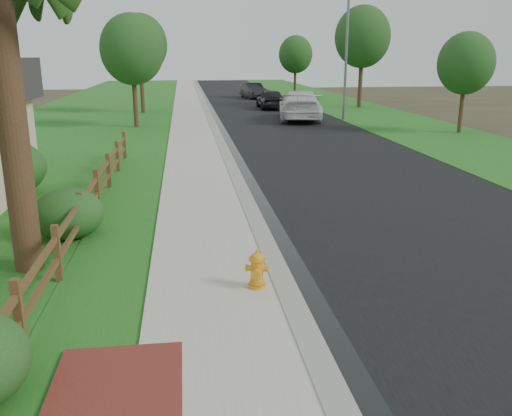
{
  "coord_description": "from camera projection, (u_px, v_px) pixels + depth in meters",
  "views": [
    {
      "loc": [
        -1.27,
        -6.69,
        4.02
      ],
      "look_at": [
        0.07,
        3.3,
        1.14
      ],
      "focal_mm": 38.0,
      "sensor_mm": 36.0,
      "label": 1
    }
  ],
  "objects": [
    {
      "name": "ranch_fence",
      "position": [
        89.0,
        199.0,
        13.11
      ],
      "size": [
        0.12,
        16.92,
        1.1
      ],
      "color": "#4B3519",
      "rests_on": "ground"
    },
    {
      "name": "tree_far_right",
      "position": [
        296.0,
        54.0,
        48.94
      ],
      "size": [
        3.05,
        3.05,
        5.63
      ],
      "color": "#362216",
      "rests_on": "ground"
    },
    {
      "name": "wet_gutter",
      "position": [
        210.0,
        108.0,
        41.09
      ],
      "size": [
        0.5,
        90.0,
        0.0
      ],
      "primitive_type": "cube",
      "color": "black",
      "rests_on": "road"
    },
    {
      "name": "dark_car_far",
      "position": [
        253.0,
        91.0,
        50.06
      ],
      "size": [
        2.21,
        4.44,
        1.4
      ],
      "primitive_type": "imported",
      "rotation": [
        0.0,
        0.0,
        0.18
      ],
      "color": "black",
      "rests_on": "road"
    },
    {
      "name": "lawn_near",
      "position": [
        91.0,
        110.0,
        39.98
      ],
      "size": [
        9.0,
        90.0,
        0.04
      ],
      "primitive_type": "cube",
      "color": "#1A5719",
      "rests_on": "ground"
    },
    {
      "name": "white_suv",
      "position": [
        300.0,
        105.0,
        33.71
      ],
      "size": [
        3.52,
        6.56,
        1.81
      ],
      "primitive_type": "imported",
      "rotation": [
        0.0,
        0.0,
        2.98
      ],
      "color": "silver",
      "rests_on": "road"
    },
    {
      "name": "boulder",
      "position": [
        78.0,
        211.0,
        13.25
      ],
      "size": [
        1.06,
        0.9,
        0.61
      ],
      "primitive_type": "ellipsoid",
      "rotation": [
        0.0,
        0.0,
        -0.25
      ],
      "color": "brown",
      "rests_on": "ground"
    },
    {
      "name": "grass_strip",
      "position": [
        163.0,
        109.0,
        40.64
      ],
      "size": [
        1.6,
        90.0,
        0.06
      ],
      "primitive_type": "cube",
      "color": "#1A5719",
      "rests_on": "ground"
    },
    {
      "name": "tree_mid_right",
      "position": [
        363.0,
        37.0,
        40.23
      ],
      "size": [
        4.13,
        4.13,
        7.5
      ],
      "color": "#362216",
      "rests_on": "ground"
    },
    {
      "name": "shrub_d",
      "position": [
        1.0,
        169.0,
        15.5
      ],
      "size": [
        2.89,
        2.89,
        1.69
      ],
      "primitive_type": "ellipsoid",
      "rotation": [
        0.0,
        0.0,
        -0.19
      ],
      "color": "#1E4518",
      "rests_on": "ground"
    },
    {
      "name": "dark_car_mid",
      "position": [
        270.0,
        99.0,
        40.67
      ],
      "size": [
        1.72,
        4.27,
        1.46
      ],
      "primitive_type": "imported",
      "rotation": [
        0.0,
        0.0,
        3.14
      ],
      "color": "black",
      "rests_on": "road"
    },
    {
      "name": "shrub_c",
      "position": [
        68.0,
        214.0,
        12.1
      ],
      "size": [
        2.08,
        2.08,
        1.13
      ],
      "primitive_type": "ellipsoid",
      "rotation": [
        0.0,
        0.0,
        -0.42
      ],
      "color": "#1E4518",
      "rests_on": "ground"
    },
    {
      "name": "road",
      "position": [
        260.0,
        108.0,
        41.58
      ],
      "size": [
        8.0,
        90.0,
        0.02
      ],
      "primitive_type": "cube",
      "color": "black",
      "rests_on": "ground"
    },
    {
      "name": "streetlight",
      "position": [
        344.0,
        46.0,
        32.79
      ],
      "size": [
        1.81,
        0.58,
        7.92
      ],
      "color": "slate",
      "rests_on": "ground"
    },
    {
      "name": "verge_far",
      "position": [
        347.0,
        106.0,
        42.45
      ],
      "size": [
        6.0,
        90.0,
        0.04
      ],
      "primitive_type": "cube",
      "color": "#1A5719",
      "rests_on": "ground"
    },
    {
      "name": "sidewalk",
      "position": [
        188.0,
        108.0,
        40.87
      ],
      "size": [
        2.2,
        90.0,
        0.1
      ],
      "primitive_type": "cube",
      "color": "#AEA697",
      "rests_on": "ground"
    },
    {
      "name": "tree_mid_left",
      "position": [
        140.0,
        45.0,
        36.67
      ],
      "size": [
        3.73,
        3.73,
        6.67
      ],
      "color": "#362216",
      "rests_on": "ground"
    },
    {
      "name": "tree_near_right",
      "position": [
        466.0,
        63.0,
        27.35
      ],
      "size": [
        2.84,
        2.84,
        5.1
      ],
      "color": "#362216",
      "rests_on": "ground"
    },
    {
      "name": "ground",
      "position": [
        282.0,
        349.0,
        7.64
      ],
      "size": [
        120.0,
        120.0,
        0.0
      ],
      "primitive_type": "plane",
      "color": "#352F1D"
    },
    {
      "name": "tree_near_left",
      "position": [
        132.0,
        49.0,
        29.34
      ],
      "size": [
        3.47,
        3.47,
        6.15
      ],
      "color": "#362216",
      "rests_on": "ground"
    },
    {
      "name": "curb",
      "position": [
        205.0,
        108.0,
        41.03
      ],
      "size": [
        0.4,
        90.0,
        0.12
      ],
      "primitive_type": "cube",
      "color": "gray",
      "rests_on": "ground"
    },
    {
      "name": "fire_hydrant",
      "position": [
        257.0,
        270.0,
        9.35
      ],
      "size": [
        0.45,
        0.36,
        0.68
      ],
      "color": "orange",
      "rests_on": "sidewalk"
    },
    {
      "name": "brick_patch",
      "position": [
        114.0,
        402.0,
        6.39
      ],
      "size": [
        1.6,
        2.4,
        0.11
      ],
      "primitive_type": "cube",
      "color": "maroon",
      "rests_on": "ground"
    }
  ]
}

